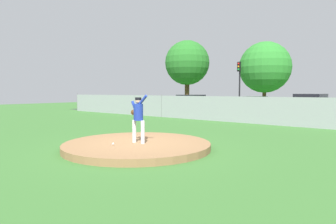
% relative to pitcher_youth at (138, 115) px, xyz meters
% --- Properties ---
extents(ground_plane, '(80.00, 80.00, 0.00)m').
position_rel_pitcher_youth_xyz_m(ground_plane, '(-0.11, 6.06, -1.17)').
color(ground_plane, '#386B2D').
extents(asphalt_strip, '(44.00, 7.00, 0.01)m').
position_rel_pitcher_youth_xyz_m(asphalt_strip, '(-0.11, 14.56, -1.17)').
color(asphalt_strip, '#2B2B2D').
rests_on(asphalt_strip, ground_plane).
extents(pitchers_mound, '(5.01, 5.01, 0.22)m').
position_rel_pitcher_youth_xyz_m(pitchers_mound, '(-0.11, 0.06, -1.06)').
color(pitchers_mound, olive).
rests_on(pitchers_mound, ground_plane).
extents(pitcher_youth, '(0.80, 0.32, 1.64)m').
position_rel_pitcher_youth_xyz_m(pitcher_youth, '(0.00, 0.00, 0.00)').
color(pitcher_youth, silver).
rests_on(pitcher_youth, pitchers_mound).
extents(baseball, '(0.07, 0.07, 0.07)m').
position_rel_pitcher_youth_xyz_m(baseball, '(-0.36, -0.80, -0.92)').
color(baseball, white).
rests_on(baseball, pitchers_mound).
extents(chainlink_fence, '(37.65, 0.07, 1.75)m').
position_rel_pitcher_youth_xyz_m(chainlink_fence, '(-0.11, 10.06, -0.35)').
color(chainlink_fence, gray).
rests_on(chainlink_fence, ground_plane).
extents(parked_car_burgundy, '(1.93, 4.39, 1.80)m').
position_rel_pitcher_youth_xyz_m(parked_car_burgundy, '(1.77, 14.96, -0.32)').
color(parked_car_burgundy, maroon).
rests_on(parked_car_burgundy, ground_plane).
extents(parked_car_navy, '(1.88, 4.36, 1.67)m').
position_rel_pitcher_youth_xyz_m(parked_car_navy, '(-8.13, 14.71, -0.38)').
color(parked_car_navy, '#161E4C').
rests_on(parked_car_navy, ground_plane).
extents(parked_car_charcoal, '(2.03, 4.37, 1.57)m').
position_rel_pitcher_youth_xyz_m(parked_car_charcoal, '(-2.37, 14.79, -0.42)').
color(parked_car_charcoal, '#232328').
rests_on(parked_car_charcoal, ground_plane).
extents(traffic_cone_orange, '(0.40, 0.40, 0.55)m').
position_rel_pitcher_youth_xyz_m(traffic_cone_orange, '(-6.57, 17.34, -0.91)').
color(traffic_cone_orange, orange).
rests_on(traffic_cone_orange, asphalt_strip).
extents(traffic_light_near, '(0.28, 0.46, 4.75)m').
position_rel_pitcher_youth_xyz_m(traffic_light_near, '(-5.52, 18.93, 2.08)').
color(traffic_light_near, black).
rests_on(traffic_light_near, ground_plane).
extents(tree_broad_right, '(5.68, 5.68, 8.48)m').
position_rel_pitcher_youth_xyz_m(tree_broad_right, '(-15.19, 23.88, 4.44)').
color(tree_broad_right, '#4C331E').
rests_on(tree_broad_right, ground_plane).
extents(tree_slender_far, '(5.53, 5.53, 7.34)m').
position_rel_pitcher_youth_xyz_m(tree_slender_far, '(-5.21, 24.46, 3.40)').
color(tree_slender_far, '#4C331E').
rests_on(tree_slender_far, ground_plane).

